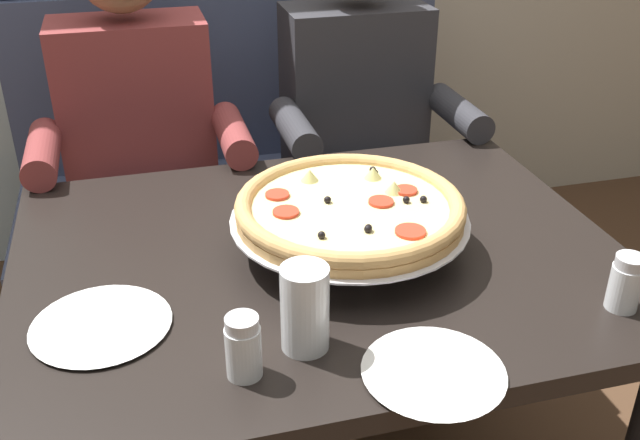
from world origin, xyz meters
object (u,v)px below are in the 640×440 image
Objects in this scene: pizza at (350,209)px; drinking_glass at (305,313)px; diner_left at (141,147)px; dining_table at (319,288)px; plate_near_left at (101,322)px; shaker_pepper_flakes at (244,351)px; plate_near_right at (434,369)px; booth_bench at (246,196)px; shaker_parmesan at (625,286)px; diner_right at (365,125)px.

drinking_glass reaches higher than pizza.
dining_table is at bearing -64.73° from diner_left.
plate_near_left reaches higher than dining_table.
plate_near_right is (0.28, -0.07, -0.03)m from shaker_pepper_flakes.
booth_bench is 13.61× the size of shaker_parmesan.
pizza is (-0.25, -0.67, 0.10)m from diner_right.
shaker_parmesan is 0.88m from plate_near_left.
shaker_parmesan is at bearing -69.99° from booth_bench.
dining_table is 0.40m from shaker_pepper_flakes.
diner_right is 1.08m from plate_near_left.
diner_right is (0.31, -0.27, 0.31)m from booth_bench.
diner_right is at bearing 69.30° from pizza.
diner_left is 8.77× the size of drinking_glass.
drinking_glass is at bearing -94.64° from booth_bench.
plate_near_right is (0.07, -1.32, 0.34)m from booth_bench.
drinking_glass is at bearing -109.25° from dining_table.
diner_right is 0.99m from shaker_parmesan.
dining_table is at bearing 171.79° from pizza.
dining_table is (0.00, -0.92, 0.24)m from booth_bench.
booth_bench is at bearing 90.00° from dining_table.
shaker_pepper_flakes is (-0.20, -0.32, 0.13)m from dining_table.
diner_right is 5.78× the size of plate_near_right.
drinking_glass is (-0.10, -0.28, 0.15)m from dining_table.
dining_table is 5.30× the size of plate_near_right.
plate_near_right reaches higher than dining_table.
shaker_parmesan reaches higher than plate_near_right.
diner_left is 0.99m from shaker_pepper_flakes.
plate_near_left is (-0.86, 0.17, -0.03)m from shaker_parmesan.
shaker_parmesan is at bearing 0.31° from shaker_pepper_flakes.
pizza is 4.53× the size of shaker_parmesan.
plate_near_left is (-0.21, 0.18, -0.03)m from shaker_pepper_flakes.
booth_bench is at bearing 68.90° from plate_near_left.
plate_near_right is (-0.38, -0.08, -0.03)m from shaker_parmesan.
plate_near_right is at bearing -102.69° from diner_right.
pizza is at bearing -61.01° from diner_left.
shaker_parmesan reaches higher than plate_near_left.
shaker_pepper_flakes is at bearing 164.91° from plate_near_right.
plate_near_right is at bearing -79.52° from dining_table.
diner_left is 12.27× the size of shaker_pepper_flakes.
drinking_glass is (-0.16, -0.27, -0.02)m from pizza.
plate_near_left is at bearing -97.22° from diner_left.
shaker_parmesan is at bearing -81.73° from diner_right.
diner_right is at bearing 98.27° from shaker_parmesan.
booth_bench is at bearing 40.61° from diner_left.
shaker_parmesan is (0.39, -0.31, -0.05)m from pizza.
shaker_pepper_flakes is at bearing -40.36° from plate_near_left.
dining_table is 0.33m from drinking_glass.
shaker_parmesan is at bearing -38.18° from pizza.
drinking_glass is (-0.41, -0.94, 0.08)m from diner_right.
shaker_parmesan is at bearing -35.11° from dining_table.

